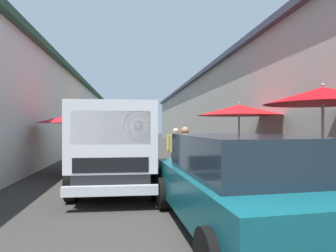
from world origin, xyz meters
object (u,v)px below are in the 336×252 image
object	(u,v)px
vendor_in_shade	(176,148)
parked_scooter	(196,148)
fruit_stall_near_right	(240,116)
fruit_stall_mid_lane	(80,123)
fruit_stall_far_right	(112,121)
hatchback_car	(236,183)
fruit_stall_near_left	(320,116)
delivery_truck	(117,149)
vendor_by_crates	(185,152)

from	to	relation	value
vendor_in_shade	parked_scooter	world-z (taller)	vendor_in_shade
vendor_in_shade	fruit_stall_near_right	bearing A→B (deg)	-90.42
fruit_stall_mid_lane	fruit_stall_far_right	xyz separation A→B (m)	(7.04, -0.65, 0.16)
fruit_stall_near_right	fruit_stall_far_right	world-z (taller)	fruit_stall_far_right
fruit_stall_mid_lane	vendor_in_shade	size ratio (longest dim) A/B	1.89
fruit_stall_far_right	hatchback_car	xyz separation A→B (m)	(-12.91, -2.62, -1.12)
fruit_stall_near_left	delivery_truck	xyz separation A→B (m)	(1.63, 4.05, -0.74)
fruit_stall_near_right	vendor_by_crates	world-z (taller)	fruit_stall_near_right
fruit_stall_far_right	vendor_in_shade	distance (m)	8.48
fruit_stall_near_right	parked_scooter	world-z (taller)	fruit_stall_near_right
delivery_truck	vendor_in_shade	xyz separation A→B (m)	(2.14, -1.76, -0.18)
fruit_stall_far_right	delivery_truck	world-z (taller)	fruit_stall_far_right
vendor_by_crates	vendor_in_shade	xyz separation A→B (m)	(1.69, -0.03, -0.03)
fruit_stall_mid_lane	hatchback_car	size ratio (longest dim) A/B	0.71
hatchback_car	parked_scooter	distance (m)	10.09
fruit_stall_near_left	parked_scooter	bearing A→B (deg)	2.84
fruit_stall_near_left	fruit_stall_near_right	bearing A→B (deg)	2.28
delivery_truck	vendor_by_crates	world-z (taller)	delivery_truck
fruit_stall_near_right	hatchback_car	world-z (taller)	fruit_stall_near_right
fruit_stall_near_right	delivery_truck	world-z (taller)	fruit_stall_near_right
fruit_stall_near_left	fruit_stall_near_right	distance (m)	3.76
fruit_stall_near_left	parked_scooter	size ratio (longest dim) A/B	1.44
hatchback_car	vendor_by_crates	world-z (taller)	vendor_by_crates
delivery_truck	parked_scooter	bearing A→B (deg)	-26.63
fruit_stall_near_left	hatchback_car	world-z (taller)	fruit_stall_near_left
fruit_stall_near_left	hatchback_car	distance (m)	2.65
hatchback_car	delivery_truck	xyz separation A→B (m)	(2.74, 1.88, 0.30)
fruit_stall_near_right	fruit_stall_far_right	bearing A→B (deg)	29.98
fruit_stall_near_left	parked_scooter	distance (m)	8.94
fruit_stall_near_right	delivery_truck	xyz separation A→B (m)	(-2.12, 3.90, -0.86)
fruit_stall_near_left	fruit_stall_near_right	xyz separation A→B (m)	(3.75, 0.15, 0.12)
fruit_stall_mid_lane	parked_scooter	bearing A→B (deg)	-50.93
fruit_stall_far_right	hatchback_car	bearing A→B (deg)	-168.51
fruit_stall_mid_lane	delivery_truck	distance (m)	3.49
fruit_stall_near_left	hatchback_car	bearing A→B (deg)	117.10
fruit_stall_near_right	vendor_in_shade	distance (m)	2.38
hatchback_car	delivery_truck	bearing A→B (deg)	34.41
fruit_stall_near_left	fruit_stall_mid_lane	bearing A→B (deg)	48.82
parked_scooter	fruit_stall_far_right	bearing A→B (deg)	55.67
fruit_stall_near_right	fruit_stall_mid_lane	bearing A→B (deg)	79.18
fruit_stall_near_right	fruit_stall_near_left	bearing A→B (deg)	-177.72
hatchback_car	vendor_by_crates	xyz separation A→B (m)	(3.19, 0.14, 0.16)
fruit_stall_far_right	vendor_in_shade	world-z (taller)	fruit_stall_far_right
fruit_stall_near_right	parked_scooter	bearing A→B (deg)	3.26
fruit_stall_near_left	vendor_in_shade	xyz separation A→B (m)	(3.77, 2.28, -0.92)
delivery_truck	vendor_in_shade	size ratio (longest dim) A/B	3.28
vendor_in_shade	vendor_by_crates	bearing A→B (deg)	178.95
vendor_in_shade	parked_scooter	xyz separation A→B (m)	(5.06, -1.85, -0.41)
fruit_stall_far_right	delivery_truck	xyz separation A→B (m)	(-10.17, -0.75, -0.82)
fruit_stall_mid_lane	vendor_by_crates	world-z (taller)	fruit_stall_mid_lane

